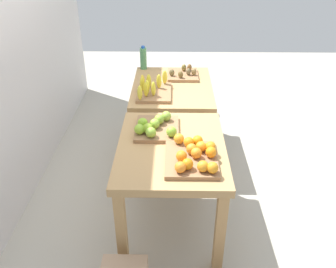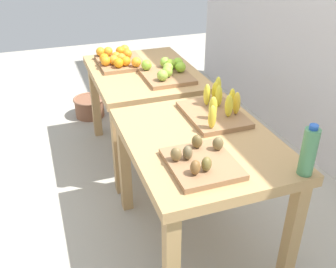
{
  "view_description": "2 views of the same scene",
  "coord_description": "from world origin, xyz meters",
  "px_view_note": "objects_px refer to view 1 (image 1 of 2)",
  "views": [
    {
      "loc": [
        -2.79,
        -0.01,
        2.19
      ],
      "look_at": [
        -0.04,
        0.03,
        0.55
      ],
      "focal_mm": 38.24,
      "sensor_mm": 36.0,
      "label": 1
    },
    {
      "loc": [
        2.22,
        -0.78,
        1.82
      ],
      "look_at": [
        0.07,
        -0.02,
        0.53
      ],
      "focal_mm": 41.21,
      "sensor_mm": 36.0,
      "label": 2
    }
  ],
  "objects_px": {
    "kiwi_bin": "(183,74)",
    "banana_crate": "(153,90)",
    "apple_bin": "(156,127)",
    "orange_bin": "(193,156)",
    "water_bottle": "(143,58)",
    "watermelon_pile": "(190,102)",
    "display_table_right": "(172,96)",
    "display_table_left": "(171,158)"
  },
  "relations": [
    {
      "from": "kiwi_bin",
      "to": "banana_crate",
      "type": "bearing_deg",
      "value": 146.86
    },
    {
      "from": "apple_bin",
      "to": "kiwi_bin",
      "type": "relative_size",
      "value": 1.13
    },
    {
      "from": "orange_bin",
      "to": "kiwi_bin",
      "type": "relative_size",
      "value": 1.27
    },
    {
      "from": "water_bottle",
      "to": "watermelon_pile",
      "type": "distance_m",
      "value": 1.03
    },
    {
      "from": "display_table_right",
      "to": "orange_bin",
      "type": "distance_m",
      "value": 1.34
    },
    {
      "from": "orange_bin",
      "to": "banana_crate",
      "type": "distance_m",
      "value": 1.16
    },
    {
      "from": "display_table_left",
      "to": "orange_bin",
      "type": "relative_size",
      "value": 2.27
    },
    {
      "from": "display_table_right",
      "to": "kiwi_bin",
      "type": "bearing_deg",
      "value": -24.79
    },
    {
      "from": "watermelon_pile",
      "to": "display_table_left",
      "type": "bearing_deg",
      "value": 173.4
    },
    {
      "from": "display_table_right",
      "to": "banana_crate",
      "type": "height_order",
      "value": "banana_crate"
    },
    {
      "from": "display_table_right",
      "to": "water_bottle",
      "type": "relative_size",
      "value": 4.0
    },
    {
      "from": "display_table_right",
      "to": "water_bottle",
      "type": "distance_m",
      "value": 0.62
    },
    {
      "from": "display_table_left",
      "to": "water_bottle",
      "type": "relative_size",
      "value": 4.0
    },
    {
      "from": "water_bottle",
      "to": "kiwi_bin",
      "type": "bearing_deg",
      "value": -116.62
    },
    {
      "from": "water_bottle",
      "to": "orange_bin",
      "type": "bearing_deg",
      "value": -165.1
    },
    {
      "from": "banana_crate",
      "to": "kiwi_bin",
      "type": "xyz_separation_m",
      "value": [
        0.46,
        -0.3,
        -0.02
      ]
    },
    {
      "from": "kiwi_bin",
      "to": "display_table_right",
      "type": "bearing_deg",
      "value": 155.21
    },
    {
      "from": "banana_crate",
      "to": "watermelon_pile",
      "type": "height_order",
      "value": "banana_crate"
    },
    {
      "from": "display_table_left",
      "to": "kiwi_bin",
      "type": "height_order",
      "value": "kiwi_bin"
    },
    {
      "from": "apple_bin",
      "to": "watermelon_pile",
      "type": "height_order",
      "value": "apple_bin"
    },
    {
      "from": "orange_bin",
      "to": "apple_bin",
      "type": "height_order",
      "value": "apple_bin"
    },
    {
      "from": "banana_crate",
      "to": "water_bottle",
      "type": "relative_size",
      "value": 1.72
    },
    {
      "from": "kiwi_bin",
      "to": "watermelon_pile",
      "type": "bearing_deg",
      "value": -10.28
    },
    {
      "from": "display_table_right",
      "to": "watermelon_pile",
      "type": "bearing_deg",
      "value": -14.49
    },
    {
      "from": "display_table_left",
      "to": "banana_crate",
      "type": "distance_m",
      "value": 0.94
    },
    {
      "from": "display_table_left",
      "to": "banana_crate",
      "type": "bearing_deg",
      "value": 11.71
    },
    {
      "from": "display_table_left",
      "to": "orange_bin",
      "type": "distance_m",
      "value": 0.3
    },
    {
      "from": "display_table_left",
      "to": "apple_bin",
      "type": "bearing_deg",
      "value": 32.84
    },
    {
      "from": "apple_bin",
      "to": "kiwi_bin",
      "type": "height_order",
      "value": "apple_bin"
    },
    {
      "from": "display_table_left",
      "to": "watermelon_pile",
      "type": "distance_m",
      "value": 2.1
    },
    {
      "from": "orange_bin",
      "to": "water_bottle",
      "type": "relative_size",
      "value": 1.76
    },
    {
      "from": "watermelon_pile",
      "to": "banana_crate",
      "type": "bearing_deg",
      "value": 159.38
    },
    {
      "from": "water_bottle",
      "to": "display_table_right",
      "type": "bearing_deg",
      "value": -145.36
    },
    {
      "from": "orange_bin",
      "to": "apple_bin",
      "type": "relative_size",
      "value": 1.13
    },
    {
      "from": "display_table_right",
      "to": "orange_bin",
      "type": "relative_size",
      "value": 2.27
    },
    {
      "from": "kiwi_bin",
      "to": "water_bottle",
      "type": "bearing_deg",
      "value": 63.38
    },
    {
      "from": "display_table_left",
      "to": "banana_crate",
      "type": "height_order",
      "value": "banana_crate"
    },
    {
      "from": "display_table_left",
      "to": "display_table_right",
      "type": "distance_m",
      "value": 1.12
    },
    {
      "from": "watermelon_pile",
      "to": "water_bottle",
      "type": "bearing_deg",
      "value": 128.11
    },
    {
      "from": "banana_crate",
      "to": "apple_bin",
      "type": "bearing_deg",
      "value": -174.99
    },
    {
      "from": "display_table_left",
      "to": "watermelon_pile",
      "type": "bearing_deg",
      "value": -6.6
    },
    {
      "from": "kiwi_bin",
      "to": "apple_bin",
      "type": "bearing_deg",
      "value": 168.43
    }
  ]
}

